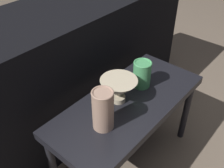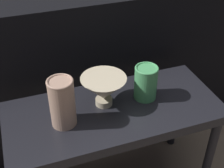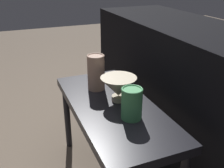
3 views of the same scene
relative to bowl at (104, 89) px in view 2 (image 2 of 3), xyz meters
name	(u,v)px [view 2 (image 2 of 3)]	position (x,y,z in m)	size (l,w,h in m)	color
table	(114,119)	(0.03, -0.04, -0.13)	(0.82, 0.36, 0.46)	black
couch_backdrop	(80,59)	(0.03, 0.48, -0.15)	(1.80, 0.50, 0.76)	black
bowl	(104,89)	(0.00, 0.00, 0.00)	(0.17, 0.17, 0.12)	#C1B293
vase_textured_left	(62,102)	(-0.17, -0.05, 0.02)	(0.09, 0.09, 0.18)	tan
vase_colorful_right	(146,82)	(0.17, -0.01, 0.00)	(0.09, 0.09, 0.14)	#47995B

